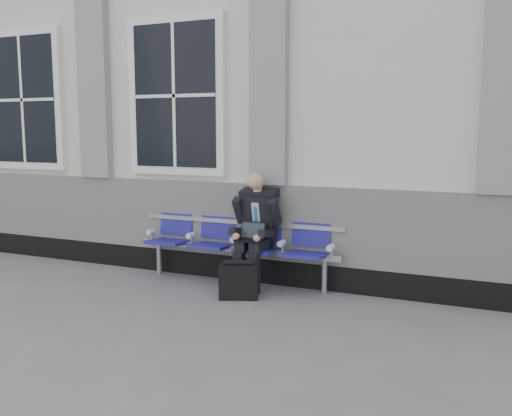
% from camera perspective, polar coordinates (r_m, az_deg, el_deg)
% --- Properties ---
extents(ground, '(70.00, 70.00, 0.00)m').
position_cam_1_polar(ground, '(6.56, -17.04, -8.80)').
color(ground, slate).
rests_on(ground, ground).
extents(station_building, '(14.40, 4.40, 4.49)m').
position_cam_1_polar(station_building, '(9.20, -3.21, 10.26)').
color(station_building, silver).
rests_on(station_building, ground).
extents(bench, '(2.60, 0.47, 0.91)m').
position_cam_1_polar(bench, '(6.83, -1.90, -3.01)').
color(bench, '#9EA0A3').
rests_on(bench, ground).
extents(businessman, '(0.53, 0.71, 1.35)m').
position_cam_1_polar(businessman, '(6.56, -0.03, -1.80)').
color(businessman, black).
rests_on(businessman, ground).
extents(briefcase, '(0.46, 0.32, 0.43)m').
position_cam_1_polar(briefcase, '(6.27, -1.76, -7.31)').
color(briefcase, black).
rests_on(briefcase, ground).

